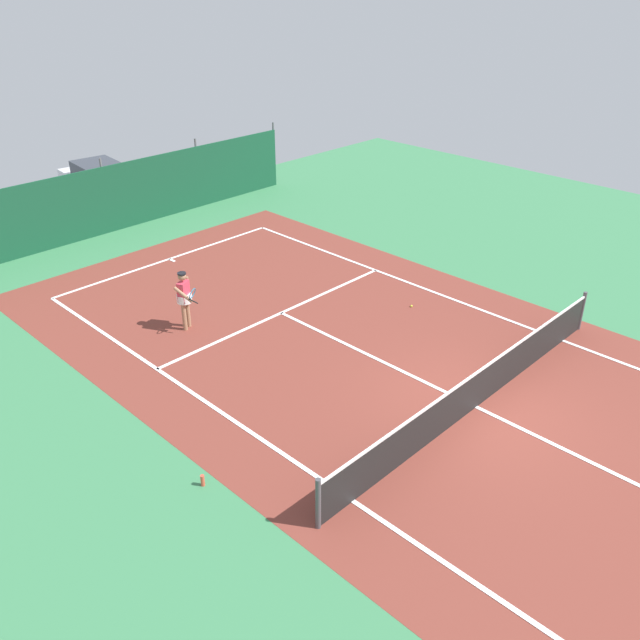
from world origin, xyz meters
The scene contains 8 objects.
ground_plane centered at (0.00, 0.00, 0.00)m, with size 36.00×36.00×0.00m, color #387A4C.
court_surface centered at (0.00, 0.00, 0.00)m, with size 11.02×26.60×0.01m.
tennis_net centered at (0.00, 0.00, 0.51)m, with size 10.12×0.10×1.10m.
back_fence centered at (0.00, 16.05, 0.67)m, with size 16.30×0.98×2.70m.
tennis_player centered at (-2.36, 7.57, 0.96)m, with size 0.56×0.83×1.64m.
tennis_ball_near_player centered at (2.87, 4.01, 0.03)m, with size 0.07×0.07×0.07m, color #CCDB33.
parked_car centered at (1.43, 18.74, 0.84)m, with size 2.33×4.36×1.68m.
water_bottle centered at (-5.79, 2.31, 0.12)m, with size 0.08×0.08×0.24m, color #D84C38.
Camera 1 is at (-11.10, -6.02, 8.79)m, focal length 37.43 mm.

